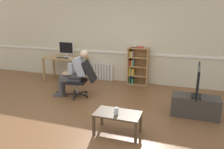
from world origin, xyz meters
name	(u,v)px	position (x,y,z in m)	size (l,w,h in m)	color
ground_plane	(93,115)	(0.00, 0.00, 0.00)	(18.00, 18.00, 0.00)	brown
back_wall	(126,39)	(0.00, 2.65, 1.35)	(12.00, 0.13, 2.70)	beige
computer_desk	(65,60)	(-1.90, 2.15, 0.65)	(1.37, 0.65, 0.76)	tan
imac_monitor	(66,48)	(-1.88, 2.23, 1.04)	(0.51, 0.14, 0.49)	silver
keyboard	(63,58)	(-1.88, 2.01, 0.77)	(0.43, 0.12, 0.02)	black
computer_mouse	(70,58)	(-1.64, 2.03, 0.77)	(0.06, 0.10, 0.03)	white
bookshelf	(137,66)	(0.41, 2.44, 0.57)	(0.61, 0.29, 1.19)	#AD7F4C
radiator	(100,72)	(-0.84, 2.54, 0.27)	(0.88, 0.08, 0.54)	white
office_chair	(83,77)	(-0.68, 0.94, 0.52)	(0.83, 0.63, 0.96)	black
person_seated	(75,72)	(-0.88, 0.91, 0.66)	(0.96, 0.47, 1.24)	#4C4C51
tv_stand	(195,106)	(2.07, 0.70, 0.22)	(0.97, 0.44, 0.44)	#3D3833
tv_screen	(198,81)	(2.07, 0.70, 0.78)	(0.21, 0.98, 0.65)	black
coffee_table	(118,116)	(0.72, -0.52, 0.34)	(0.82, 0.46, 0.40)	#4C3D2D
drinking_glass	(116,111)	(0.71, -0.57, 0.46)	(0.07, 0.07, 0.13)	silver
spare_remote	(116,110)	(0.67, -0.45, 0.41)	(0.04, 0.15, 0.02)	white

